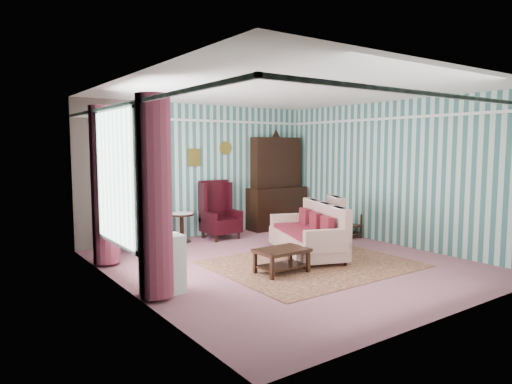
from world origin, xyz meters
TOP-DOWN VIEW (x-y plane):
  - floor at (0.00, 0.00)m, footprint 6.00×6.00m
  - room_shell at (-0.62, 0.18)m, footprint 5.53×6.02m
  - bookcase at (-1.35, 2.84)m, footprint 0.80×0.28m
  - dresser_hutch at (1.90, 2.72)m, footprint 1.50×0.56m
  - wingback_left at (-1.60, 2.45)m, footprint 0.76×0.80m
  - wingback_right at (0.15, 2.45)m, footprint 0.76×0.80m
  - seated_woman at (-1.60, 2.45)m, footprint 0.44×0.40m
  - round_side_table at (-0.70, 2.60)m, footprint 0.50×0.50m
  - nest_table at (2.47, 0.90)m, footprint 0.45×0.38m
  - plant_stand at (-2.40, -0.30)m, footprint 0.55×0.35m
  - rug at (0.30, -0.30)m, footprint 3.20×2.60m
  - sofa at (0.62, 0.20)m, footprint 1.61×2.16m
  - floral_armchair at (1.25, 0.52)m, footprint 1.08×1.10m
  - coffee_table at (-0.47, -0.45)m, footprint 0.82×0.55m
  - potted_plant_a at (-2.51, -0.36)m, footprint 0.49×0.46m
  - potted_plant_b at (-2.34, -0.15)m, footprint 0.26×0.22m
  - potted_plant_c at (-2.50, -0.25)m, footprint 0.27×0.27m

SIDE VIEW (x-z plane):
  - floor at x=0.00m, z-range 0.00..0.00m
  - rug at x=0.30m, z-range 0.00..0.01m
  - coffee_table at x=-0.47m, z-range 0.00..0.39m
  - nest_table at x=2.47m, z-range 0.00..0.54m
  - round_side_table at x=-0.70m, z-range 0.00..0.60m
  - plant_stand at x=-2.40m, z-range 0.00..0.80m
  - floral_armchair at x=1.25m, z-range 0.00..0.91m
  - sofa at x=0.62m, z-range 0.00..1.09m
  - seated_woman at x=-1.60m, z-range 0.00..1.18m
  - wingback_left at x=-1.60m, z-range 0.00..1.25m
  - wingback_right at x=0.15m, z-range 0.00..1.25m
  - potted_plant_c at x=-2.50m, z-range 0.80..1.18m
  - potted_plant_b at x=-2.34m, z-range 0.80..1.23m
  - potted_plant_a at x=-2.51m, z-range 0.80..1.26m
  - bookcase at x=-1.35m, z-range 0.00..2.24m
  - dresser_hutch at x=1.90m, z-range 0.00..2.36m
  - room_shell at x=-0.62m, z-range 0.55..3.46m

